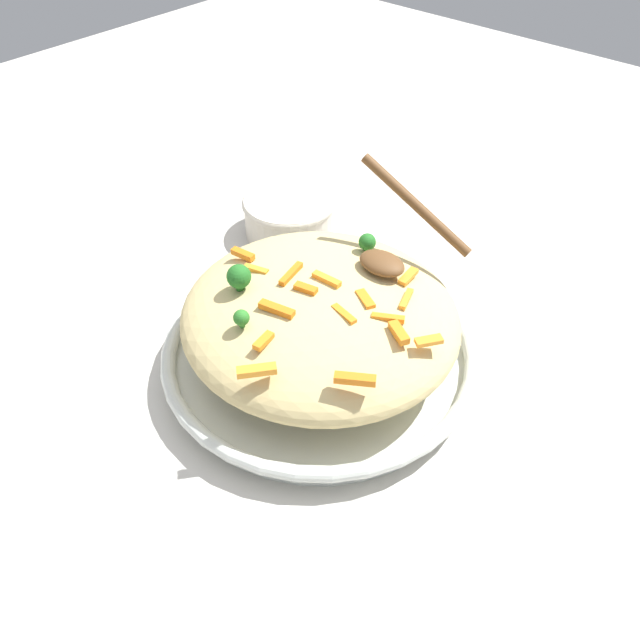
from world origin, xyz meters
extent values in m
plane|color=beige|center=(0.00, 0.00, 0.00)|extent=(2.40, 2.40, 0.00)
cylinder|color=silver|center=(0.00, 0.00, 0.01)|extent=(0.34, 0.34, 0.02)
torus|color=silver|center=(0.00, 0.00, 0.03)|extent=(0.37, 0.37, 0.02)
torus|color=black|center=(0.00, 0.00, 0.03)|extent=(0.37, 0.37, 0.00)
ellipsoid|color=#D1BA7A|center=(0.00, 0.00, 0.08)|extent=(0.32, 0.31, 0.09)
cube|color=orange|center=(-0.11, -0.01, 0.12)|extent=(0.03, 0.01, 0.01)
cube|color=orange|center=(-0.08, -0.02, 0.12)|extent=(0.03, 0.02, 0.01)
cube|color=orange|center=(0.14, 0.01, 0.12)|extent=(0.02, 0.03, 0.01)
cube|color=orange|center=(0.08, 0.01, 0.12)|extent=(0.03, 0.02, 0.01)
cube|color=orange|center=(0.04, -0.13, 0.12)|extent=(0.03, 0.04, 0.01)
cube|color=orange|center=(-0.01, -0.06, 0.12)|extent=(0.04, 0.02, 0.01)
cube|color=orange|center=(-0.01, -0.02, 0.13)|extent=(0.03, 0.02, 0.01)
cube|color=orange|center=(0.08, 0.05, 0.12)|extent=(0.02, 0.03, 0.01)
cube|color=orange|center=(0.05, 0.02, 0.12)|extent=(0.03, 0.02, 0.01)
cube|color=orange|center=(0.05, -0.02, 0.12)|extent=(0.03, 0.01, 0.01)
cube|color=orange|center=(0.06, 0.08, 0.12)|extent=(0.01, 0.03, 0.01)
cube|color=orange|center=(0.01, -0.10, 0.12)|extent=(0.01, 0.03, 0.01)
cube|color=orange|center=(0.11, 0.00, 0.12)|extent=(0.03, 0.02, 0.01)
cube|color=orange|center=(0.00, 0.01, 0.13)|extent=(0.04, 0.01, 0.01)
cube|color=orange|center=(0.11, -0.08, 0.12)|extent=(0.04, 0.03, 0.01)
cube|color=orange|center=(-0.04, -0.01, 0.13)|extent=(0.02, 0.04, 0.01)
cylinder|color=#205B1C|center=(-0.07, -0.06, 0.12)|extent=(0.01, 0.01, 0.01)
sphere|color=#236B23|center=(-0.07, -0.06, 0.13)|extent=(0.03, 0.03, 0.03)
cylinder|color=#296820|center=(-0.02, -0.10, 0.12)|extent=(0.01, 0.01, 0.01)
sphere|color=#2D7A28|center=(-0.02, -0.10, 0.13)|extent=(0.02, 0.02, 0.02)
cylinder|color=#205B1C|center=(-0.01, 0.09, 0.12)|extent=(0.01, 0.01, 0.01)
sphere|color=#236B23|center=(-0.01, 0.09, 0.13)|extent=(0.02, 0.02, 0.02)
ellipsoid|color=brown|center=(0.03, 0.07, 0.13)|extent=(0.06, 0.04, 0.02)
cylinder|color=brown|center=(0.02, 0.14, 0.17)|extent=(0.15, 0.03, 0.09)
cylinder|color=beige|center=(-0.22, 0.18, 0.03)|extent=(0.13, 0.13, 0.06)
torus|color=beige|center=(-0.22, 0.18, 0.05)|extent=(0.14, 0.14, 0.01)
camera|label=1|loc=(0.37, -0.42, 0.58)|focal=37.08mm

